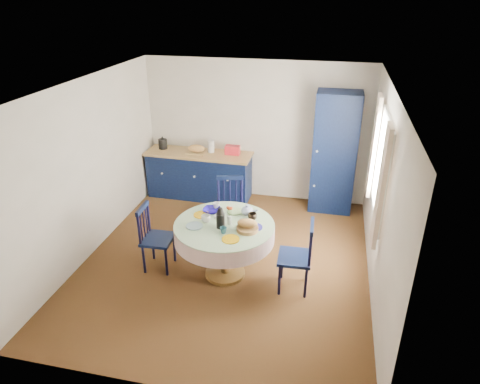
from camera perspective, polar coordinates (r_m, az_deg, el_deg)
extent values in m
plane|color=black|center=(6.28, -1.85, -9.10)|extent=(4.50, 4.50, 0.00)
plane|color=white|center=(5.27, -2.24, 13.81)|extent=(4.50, 4.50, 0.00)
cube|color=silver|center=(7.72, 2.15, 8.10)|extent=(4.00, 0.02, 2.50)
cube|color=silver|center=(6.43, -19.60, 2.86)|extent=(0.02, 4.50, 2.50)
cube|color=silver|center=(5.55, 18.40, -0.57)|extent=(0.02, 4.50, 2.50)
plane|color=white|center=(5.73, 18.49, 2.97)|extent=(0.00, 1.20, 1.20)
cube|color=white|center=(5.06, 18.30, 0.59)|extent=(0.05, 0.34, 1.45)
cube|color=white|center=(6.35, 17.40, 5.84)|extent=(0.05, 0.34, 1.45)
cube|color=black|center=(7.98, -5.41, 2.18)|extent=(1.89, 0.60, 0.83)
cube|color=tan|center=(7.82, -5.54, 5.09)|extent=(1.95, 0.64, 0.04)
cube|color=maroon|center=(7.67, -1.02, 5.59)|extent=(0.26, 0.15, 0.16)
cube|color=tan|center=(7.81, -5.81, 5.28)|extent=(0.34, 0.25, 0.02)
ellipsoid|color=#A76F41|center=(7.78, -5.83, 5.81)|extent=(0.31, 0.20, 0.13)
cylinder|color=silver|center=(7.79, -3.89, 6.10)|extent=(0.12, 0.12, 0.22)
cube|color=black|center=(7.44, 12.47, 5.10)|extent=(0.73, 0.52, 2.08)
cylinder|color=white|center=(7.15, 10.22, 5.36)|extent=(0.04, 0.02, 0.04)
cylinder|color=white|center=(7.39, 9.85, 0.82)|extent=(0.04, 0.02, 0.04)
cylinder|color=brown|center=(6.00, -1.99, -10.72)|extent=(0.54, 0.54, 0.05)
cylinder|color=brown|center=(5.79, -2.05, -7.79)|extent=(0.12, 0.12, 0.73)
cylinder|color=brown|center=(5.59, -2.11, -4.56)|extent=(1.26, 1.26, 0.03)
cylinder|color=white|center=(5.64, -2.09, -5.39)|extent=(1.32, 1.32, 0.22)
cylinder|color=silver|center=(5.58, -2.11, -4.37)|extent=(1.32, 1.32, 0.01)
cylinder|color=#7FA4AC|center=(5.55, -6.11, -4.51)|extent=(0.22, 0.22, 0.01)
cylinder|color=#BF8806|center=(5.25, -1.26, -6.30)|extent=(0.22, 0.22, 0.01)
cylinder|color=navy|center=(5.50, 1.88, -4.70)|extent=(0.22, 0.22, 0.01)
cylinder|color=#9CC777|center=(5.87, -0.69, -2.59)|extent=(0.22, 0.22, 0.01)
cylinder|color=#BF8806|center=(5.81, -5.14, -3.04)|extent=(0.22, 0.22, 0.01)
cylinder|color=olive|center=(5.42, 0.99, -4.92)|extent=(0.28, 0.28, 0.05)
ellipsoid|color=#A76F41|center=(5.38, 0.99, -4.19)|extent=(0.26, 0.16, 0.11)
cube|color=silver|center=(5.71, -2.96, -3.32)|extent=(0.10, 0.07, 0.04)
cylinder|color=black|center=(5.96, -9.80, -9.16)|extent=(0.04, 0.04, 0.43)
cylinder|color=black|center=(6.22, -8.76, -7.40)|extent=(0.04, 0.04, 0.43)
cylinder|color=black|center=(6.07, -12.70, -8.75)|extent=(0.04, 0.04, 0.43)
cylinder|color=black|center=(6.33, -11.54, -7.05)|extent=(0.04, 0.04, 0.43)
cube|color=black|center=(6.01, -10.88, -6.20)|extent=(0.42, 0.44, 0.04)
cylinder|color=black|center=(5.82, -13.34, -4.83)|extent=(0.04, 0.04, 0.48)
cylinder|color=black|center=(6.09, -12.11, -3.24)|extent=(0.04, 0.04, 0.48)
cube|color=black|center=(5.85, -12.92, -2.13)|extent=(0.05, 0.38, 0.06)
cylinder|color=black|center=(5.89, -13.02, -4.62)|extent=(0.02, 0.02, 0.40)
cylinder|color=black|center=(5.97, -12.69, -4.19)|extent=(0.02, 0.02, 0.40)
cylinder|color=black|center=(6.04, -12.37, -3.77)|extent=(0.02, 0.02, 0.40)
cylinder|color=black|center=(6.53, -2.84, -5.28)|extent=(0.04, 0.04, 0.46)
cylinder|color=black|center=(6.53, 0.32, -5.23)|extent=(0.04, 0.04, 0.46)
cylinder|color=black|center=(6.82, -2.81, -3.81)|extent=(0.04, 0.04, 0.46)
cylinder|color=black|center=(6.82, 0.21, -3.77)|extent=(0.04, 0.04, 0.46)
cube|color=black|center=(6.55, -1.30, -2.64)|extent=(0.53, 0.52, 0.04)
cylinder|color=black|center=(6.61, -2.90, 0.06)|extent=(0.04, 0.04, 0.51)
cylinder|color=black|center=(6.61, 0.21, 0.10)|extent=(0.04, 0.04, 0.51)
cube|color=black|center=(6.51, -1.37, 1.93)|extent=(0.40, 0.14, 0.06)
cylinder|color=black|center=(6.61, -2.17, -0.09)|extent=(0.02, 0.02, 0.42)
cylinder|color=black|center=(6.61, -1.34, -0.08)|extent=(0.02, 0.02, 0.42)
cylinder|color=black|center=(6.61, -0.52, -0.07)|extent=(0.02, 0.02, 0.42)
cylinder|color=black|center=(5.85, 5.62, -9.52)|extent=(0.04, 0.04, 0.45)
cylinder|color=black|center=(5.56, 5.27, -11.59)|extent=(0.04, 0.04, 0.45)
cylinder|color=black|center=(5.84, 8.91, -9.79)|extent=(0.04, 0.04, 0.45)
cylinder|color=black|center=(5.56, 8.76, -11.88)|extent=(0.04, 0.04, 0.45)
cube|color=black|center=(5.56, 7.28, -8.65)|extent=(0.43, 0.45, 0.04)
cylinder|color=black|center=(5.57, 9.47, -5.67)|extent=(0.04, 0.04, 0.50)
cylinder|color=black|center=(5.27, 9.35, -7.65)|extent=(0.04, 0.04, 0.50)
cube|color=black|center=(5.30, 9.59, -4.54)|extent=(0.06, 0.40, 0.06)
cylinder|color=black|center=(5.51, 9.43, -6.30)|extent=(0.02, 0.02, 0.42)
cylinder|color=black|center=(5.43, 9.40, -6.82)|extent=(0.02, 0.02, 0.42)
cylinder|color=black|center=(5.35, 9.36, -7.35)|extent=(0.02, 0.02, 0.42)
imported|color=silver|center=(5.62, -4.57, -3.57)|extent=(0.12, 0.12, 0.10)
imported|color=#275B6A|center=(5.36, -2.23, -5.12)|extent=(0.09, 0.09, 0.08)
imported|color=black|center=(5.65, 1.67, -3.29)|extent=(0.12, 0.12, 0.09)
imported|color=silver|center=(5.93, -3.17, -1.87)|extent=(0.10, 0.10, 0.09)
imported|color=navy|center=(5.86, -3.79, -2.46)|extent=(0.23, 0.23, 0.06)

